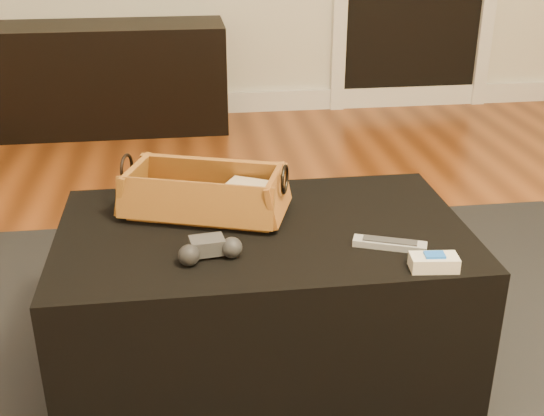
{
  "coord_description": "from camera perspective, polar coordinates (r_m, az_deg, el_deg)",
  "views": [
    {
      "loc": [
        -0.08,
        -1.24,
        1.16
      ],
      "look_at": [
        0.12,
        0.23,
        0.49
      ],
      "focal_mm": 45.0,
      "sensor_mm": 36.0,
      "label": 1
    }
  ],
  "objects": [
    {
      "name": "game_controller",
      "position": [
        1.53,
        -5.27,
        -3.44
      ],
      "size": [
        0.15,
        0.1,
        0.05
      ],
      "color": "#313234",
      "rests_on": "ottoman"
    },
    {
      "name": "cream_gadget",
      "position": [
        1.52,
        13.39,
        -4.43
      ],
      "size": [
        0.11,
        0.06,
        0.04
      ],
      "color": "beige",
      "rests_on": "ottoman"
    },
    {
      "name": "ottoman",
      "position": [
        1.77,
        -0.73,
        -7.74
      ],
      "size": [
        1.0,
        0.6,
        0.42
      ],
      "primitive_type": "cube",
      "color": "black",
      "rests_on": "area_rug"
    },
    {
      "name": "cloth_bundle",
      "position": [
        1.74,
        -1.9,
        1.11
      ],
      "size": [
        0.14,
        0.12,
        0.06
      ],
      "primitive_type": "cube",
      "rotation": [
        0.0,
        0.0,
        -0.5
      ],
      "color": "tan",
      "rests_on": "wicker_basket"
    },
    {
      "name": "media_cabinet",
      "position": [
        3.88,
        -14.91,
        10.45
      ],
      "size": [
        1.45,
        0.45,
        0.57
      ],
      "primitive_type": "cube",
      "color": "black",
      "rests_on": "floor"
    },
    {
      "name": "silver_remote",
      "position": [
        1.6,
        9.82,
        -2.97
      ],
      "size": [
        0.17,
        0.1,
        0.02
      ],
      "color": "#ACAEB4",
      "rests_on": "ottoman"
    },
    {
      "name": "wicker_basket",
      "position": [
        1.74,
        -5.63,
        1.08
      ],
      "size": [
        0.46,
        0.33,
        0.15
      ],
      "color": "#9A5A22",
      "rests_on": "ottoman"
    },
    {
      "name": "tv_remote",
      "position": [
        1.74,
        -6.4,
        0.24
      ],
      "size": [
        0.22,
        0.1,
        0.02
      ],
      "primitive_type": "cube",
      "rotation": [
        0.0,
        0.0,
        -0.23
      ],
      "color": "black",
      "rests_on": "wicker_basket"
    },
    {
      "name": "area_rug",
      "position": [
        1.86,
        -0.5,
        -14.21
      ],
      "size": [
        2.6,
        2.0,
        0.01
      ],
      "primitive_type": "cube",
      "color": "black",
      "rests_on": "floor"
    },
    {
      "name": "baseboard",
      "position": [
        4.13,
        -6.35,
        8.67
      ],
      "size": [
        5.0,
        0.04,
        0.12
      ],
      "primitive_type": "cube",
      "color": "white",
      "rests_on": "floor"
    }
  ]
}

